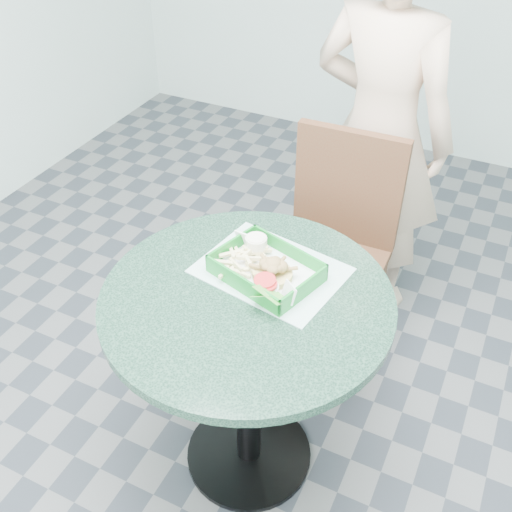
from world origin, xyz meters
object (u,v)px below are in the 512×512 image
at_px(sauce_ramekin, 247,250).
at_px(diner_person, 382,120).
at_px(cafe_table, 248,343).
at_px(dining_chair, 335,238).
at_px(food_basket, 266,277).
at_px(crab_sandwich, 275,273).

bearing_deg(sauce_ramekin, diner_person, 80.61).
distance_m(cafe_table, dining_chair, 0.67).
height_order(cafe_table, food_basket, food_basket).
distance_m(diner_person, food_basket, 0.92).
height_order(crab_sandwich, sauce_ramekin, crab_sandwich).
bearing_deg(food_basket, crab_sandwich, -11.86).
bearing_deg(diner_person, sauce_ramekin, 90.85).
bearing_deg(crab_sandwich, diner_person, 88.28).
distance_m(cafe_table, sauce_ramekin, 0.28).
xyz_separation_m(cafe_table, diner_person, (0.07, 1.01, 0.29)).
xyz_separation_m(cafe_table, dining_chair, (0.04, 0.66, -0.05)).
height_order(diner_person, crab_sandwich, diner_person).
bearing_deg(diner_person, crab_sandwich, 98.52).
xyz_separation_m(cafe_table, crab_sandwich, (0.04, 0.09, 0.22)).
bearing_deg(crab_sandwich, dining_chair, 90.36).
bearing_deg(food_basket, sauce_ramekin, 149.84).
distance_m(diner_person, sauce_ramekin, 0.88).
relative_size(cafe_table, sauce_ramekin, 12.64).
height_order(cafe_table, crab_sandwich, crab_sandwich).
relative_size(food_basket, crab_sandwich, 2.50).
height_order(cafe_table, dining_chair, dining_chair).
relative_size(cafe_table, crab_sandwich, 7.27).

